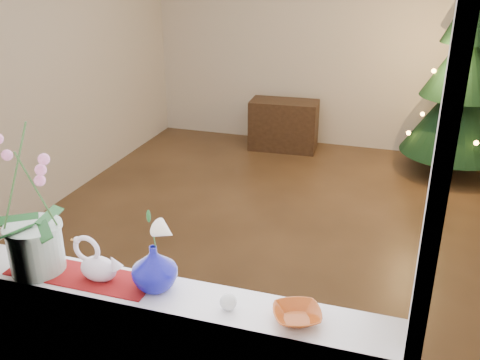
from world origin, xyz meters
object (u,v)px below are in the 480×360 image
object	(u,v)px
xmas_tree	(463,81)
orchid_pot	(27,194)
amber_dish	(297,316)
paperweight	(228,302)
swan	(98,260)
blue_vase	(154,265)
side_table	(284,125)

from	to	relation	value
xmas_tree	orchid_pot	bearing A→B (deg)	-115.68
orchid_pot	amber_dish	distance (m)	1.28
orchid_pot	paperweight	distance (m)	1.00
swan	paperweight	distance (m)	0.63
swan	xmas_tree	size ratio (longest dim) A/B	0.12
paperweight	orchid_pot	bearing A→B (deg)	179.17
swan	blue_vase	bearing A→B (deg)	26.28
blue_vase	paperweight	size ratio (longest dim) A/B	3.36
blue_vase	swan	bearing A→B (deg)	-176.77
orchid_pot	paperweight	world-z (taller)	orchid_pot
paperweight	blue_vase	bearing A→B (deg)	172.51
orchid_pot	swan	size ratio (longest dim) A/B	3.25
xmas_tree	side_table	distance (m)	2.11
blue_vase	side_table	xyz separation A→B (m)	(-0.47, 4.49, -0.73)
paperweight	amber_dish	world-z (taller)	paperweight
orchid_pot	swan	distance (m)	0.42
blue_vase	xmas_tree	distance (m)	4.55
swan	side_table	bearing A→B (deg)	115.60
swan	side_table	distance (m)	4.56
orchid_pot	xmas_tree	size ratio (longest dim) A/B	0.37
swan	orchid_pot	bearing A→B (deg)	-153.69
amber_dish	xmas_tree	size ratio (longest dim) A/B	0.08
swan	paperweight	world-z (taller)	swan
swan	blue_vase	distance (m)	0.27
orchid_pot	paperweight	bearing A→B (deg)	-0.83
orchid_pot	swan	world-z (taller)	orchid_pot
paperweight	xmas_tree	distance (m)	4.49
swan	amber_dish	world-z (taller)	swan
side_table	xmas_tree	bearing A→B (deg)	-8.85
xmas_tree	side_table	bearing A→B (deg)	174.43
orchid_pot	xmas_tree	distance (m)	4.81
blue_vase	paperweight	xyz separation A→B (m)	(0.36, -0.05, -0.08)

